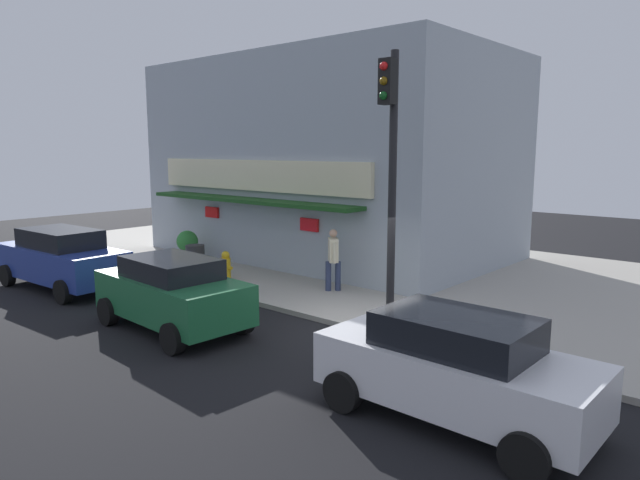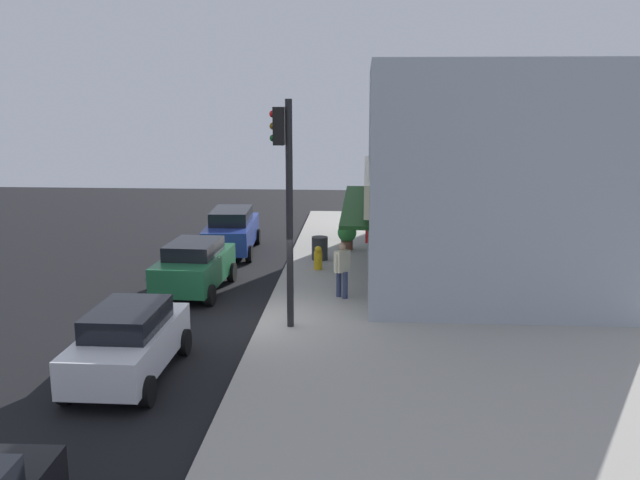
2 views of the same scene
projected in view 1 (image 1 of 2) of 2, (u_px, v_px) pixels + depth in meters
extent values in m
plane|color=black|center=(349.00, 330.00, 12.72)|extent=(53.93, 53.93, 0.00)
cube|color=#A39E93|center=(473.00, 281.00, 17.19)|extent=(35.96, 12.05, 0.13)
cube|color=#9EA8B2|center=(331.00, 159.00, 21.16)|extent=(12.32, 7.52, 6.97)
cube|color=beige|center=(255.00, 175.00, 18.37)|extent=(9.37, 0.16, 0.98)
cube|color=#194719|center=(247.00, 200.00, 18.24)|extent=(8.87, 0.90, 0.12)
cube|color=red|center=(212.00, 212.00, 20.07)|extent=(0.67, 0.08, 0.37)
cube|color=red|center=(309.00, 225.00, 17.08)|extent=(0.69, 0.08, 0.39)
cylinder|color=black|center=(392.00, 190.00, 12.59)|extent=(0.18, 0.18, 5.95)
cube|color=black|center=(388.00, 82.00, 12.04)|extent=(0.32, 0.28, 0.95)
sphere|color=red|center=(384.00, 66.00, 11.88)|extent=(0.18, 0.18, 0.18)
sphere|color=brown|center=(384.00, 81.00, 11.93)|extent=(0.18, 0.18, 0.18)
sphere|color=#0F4C19|center=(383.00, 96.00, 11.98)|extent=(0.18, 0.18, 0.18)
cylinder|color=gold|center=(226.00, 268.00, 17.25)|extent=(0.29, 0.29, 0.63)
sphere|color=gold|center=(226.00, 255.00, 17.19)|extent=(0.25, 0.25, 0.25)
cylinder|color=gold|center=(221.00, 266.00, 17.38)|extent=(0.12, 0.10, 0.10)
cylinder|color=gold|center=(230.00, 268.00, 17.12)|extent=(0.12, 0.10, 0.10)
cylinder|color=#2D2D2D|center=(195.00, 258.00, 18.16)|extent=(0.60, 0.60, 0.86)
cylinder|color=navy|center=(328.00, 276.00, 15.71)|extent=(0.23, 0.23, 0.82)
cylinder|color=navy|center=(338.00, 276.00, 15.74)|extent=(0.23, 0.23, 0.82)
cube|color=beige|center=(333.00, 250.00, 15.61)|extent=(0.51, 0.50, 0.64)
sphere|color=tan|center=(333.00, 233.00, 15.54)|extent=(0.22, 0.22, 0.22)
cylinder|color=beige|center=(334.00, 253.00, 15.36)|extent=(0.14, 0.14, 0.58)
cylinder|color=beige|center=(332.00, 249.00, 15.87)|extent=(0.14, 0.14, 0.58)
cylinder|color=brown|center=(188.00, 255.00, 20.04)|extent=(0.47, 0.47, 0.36)
sphere|color=#2D7A33|center=(187.00, 241.00, 19.96)|extent=(0.75, 0.75, 0.75)
cube|color=silver|center=(455.00, 374.00, 8.39)|extent=(4.08, 1.73, 0.81)
cube|color=black|center=(456.00, 332.00, 8.29)|extent=(2.21, 1.44, 0.50)
cylinder|color=black|center=(573.00, 410.00, 8.14)|extent=(0.64, 0.23, 0.64)
cylinder|color=black|center=(525.00, 457.00, 6.89)|extent=(0.64, 0.23, 0.64)
cylinder|color=black|center=(404.00, 361.00, 10.01)|extent=(0.64, 0.23, 0.64)
cylinder|color=black|center=(343.00, 391.00, 8.76)|extent=(0.64, 0.23, 0.64)
cube|color=#1E6038|center=(172.00, 296.00, 12.68)|extent=(3.99, 1.92, 0.87)
cube|color=black|center=(171.00, 267.00, 12.58)|extent=(2.18, 1.55, 0.44)
cylinder|color=black|center=(242.00, 320.00, 12.42)|extent=(0.65, 0.25, 0.64)
cylinder|color=black|center=(172.00, 339.00, 11.20)|extent=(0.65, 0.25, 0.64)
cylinder|color=black|center=(174.00, 297.00, 14.30)|extent=(0.65, 0.25, 0.64)
cylinder|color=black|center=(108.00, 311.00, 13.07)|extent=(0.65, 0.25, 0.64)
cube|color=navy|center=(62.00, 262.00, 16.42)|extent=(4.64, 1.94, 0.90)
cube|color=black|center=(60.00, 238.00, 16.30)|extent=(2.53, 1.56, 0.52)
cylinder|color=black|center=(121.00, 280.00, 16.18)|extent=(0.65, 0.25, 0.64)
cylinder|color=black|center=(63.00, 292.00, 14.86)|extent=(0.65, 0.25, 0.64)
cylinder|color=black|center=(63.00, 266.00, 18.12)|extent=(0.65, 0.25, 0.64)
cylinder|color=black|center=(7.00, 275.00, 16.80)|extent=(0.65, 0.25, 0.64)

